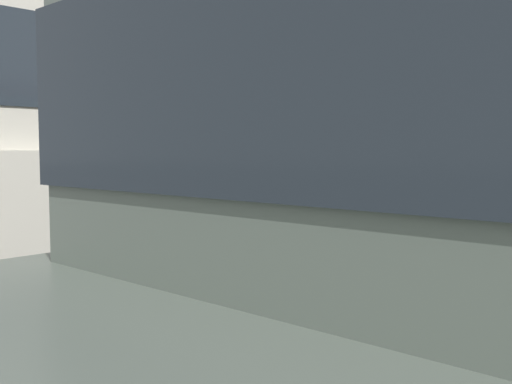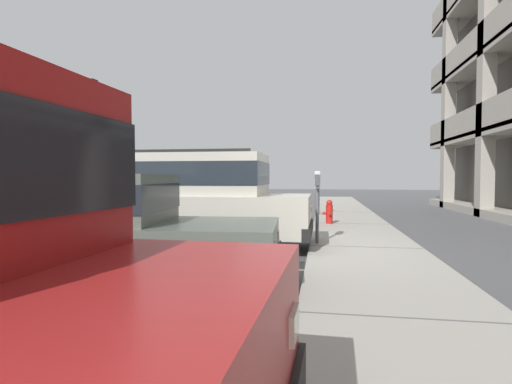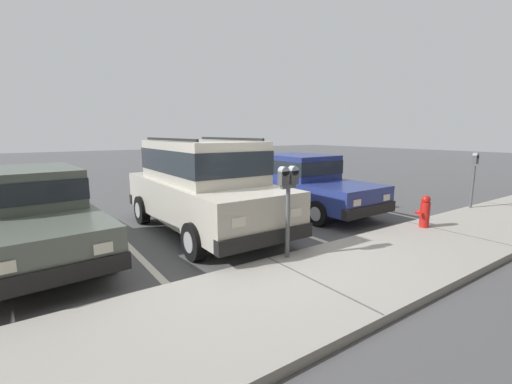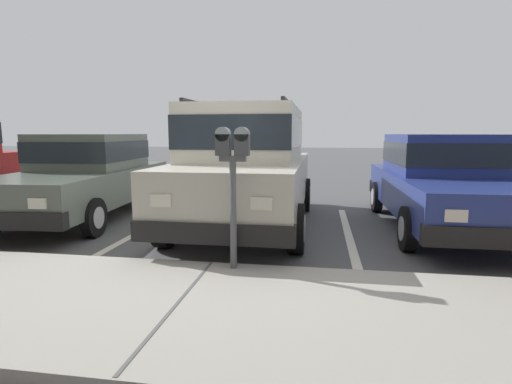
{
  "view_description": "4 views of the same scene",
  "coord_description": "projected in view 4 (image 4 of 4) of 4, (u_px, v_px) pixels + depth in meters",
  "views": [
    {
      "loc": [
        3.59,
        -4.16,
        1.13
      ],
      "look_at": [
        0.05,
        -0.77,
        0.77
      ],
      "focal_mm": 40.0,
      "sensor_mm": 36.0,
      "label": 1
    },
    {
      "loc": [
        8.05,
        0.47,
        1.51
      ],
      "look_at": [
        -0.27,
        -0.94,
        1.18
      ],
      "focal_mm": 28.0,
      "sensor_mm": 36.0,
      "label": 2
    },
    {
      "loc": [
        3.2,
        4.48,
        2.14
      ],
      "look_at": [
        -0.39,
        -0.71,
        1.04
      ],
      "focal_mm": 24.0,
      "sensor_mm": 36.0,
      "label": 3
    },
    {
      "loc": [
        -1.17,
        4.4,
        1.56
      ],
      "look_at": [
        -0.34,
        -0.83,
        0.78
      ],
      "focal_mm": 28.0,
      "sensor_mm": 36.0,
      "label": 4
    }
  ],
  "objects": [
    {
      "name": "ground_plane",
      "position": [
        217.0,
        271.0,
        4.71
      ],
      "size": [
        80.0,
        80.0,
        0.1
      ],
      "color": "#565659"
    },
    {
      "name": "sidewalk",
      "position": [
        178.0,
        309.0,
        3.43
      ],
      "size": [
        40.0,
        2.2,
        0.12
      ],
      "color": "#ADA89E",
      "rests_on": "ground_plane"
    },
    {
      "name": "parking_stall_lines",
      "position": [
        139.0,
        232.0,
        6.33
      ],
      "size": [
        13.23,
        4.8,
        0.01
      ],
      "color": "silver",
      "rests_on": "ground_plane"
    },
    {
      "name": "silver_suv",
      "position": [
        248.0,
        162.0,
        6.66
      ],
      "size": [
        2.03,
        4.78,
        2.03
      ],
      "rotation": [
        0.0,
        0.0,
        0.0
      ],
      "color": "beige",
      "rests_on": "ground_plane"
    },
    {
      "name": "red_sedan",
      "position": [
        442.0,
        179.0,
        6.55
      ],
      "size": [
        1.88,
        4.5,
        1.54
      ],
      "rotation": [
        0.0,
        0.0,
        0.01
      ],
      "color": "navy",
      "rests_on": "ground_plane"
    },
    {
      "name": "dark_hatchback",
      "position": [
        87.0,
        173.0,
        7.45
      ],
      "size": [
        2.07,
        4.6,
        1.54
      ],
      "rotation": [
        0.0,
        0.0,
        0.07
      ],
      "color": "#5B665B",
      "rests_on": "ground_plane"
    },
    {
      "name": "parking_meter_near",
      "position": [
        233.0,
        164.0,
        4.14
      ],
      "size": [
        0.35,
        0.12,
        1.5
      ],
      "color": "#595B60",
      "rests_on": "sidewalk"
    }
  ]
}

